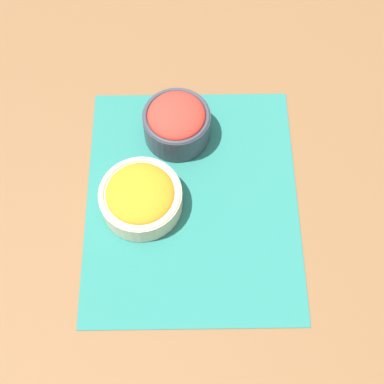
% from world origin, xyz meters
% --- Properties ---
extents(ground_plane, '(3.00, 3.00, 0.00)m').
position_xyz_m(ground_plane, '(0.00, 0.00, 0.00)').
color(ground_plane, brown).
extents(placemat, '(0.48, 0.39, 0.00)m').
position_xyz_m(placemat, '(0.00, 0.00, 0.00)').
color(placemat, '#236B60').
rests_on(placemat, ground_plane).
extents(tomato_bowl, '(0.13, 0.13, 0.09)m').
position_xyz_m(tomato_bowl, '(0.14, 0.03, 0.05)').
color(tomato_bowl, '#333842').
rests_on(tomato_bowl, placemat).
extents(carrot_bowl, '(0.15, 0.15, 0.06)m').
position_xyz_m(carrot_bowl, '(-0.01, 0.09, 0.04)').
color(carrot_bowl, beige).
rests_on(carrot_bowl, placemat).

